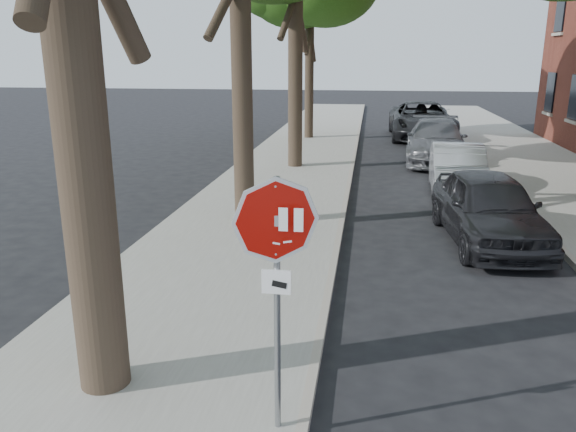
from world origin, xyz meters
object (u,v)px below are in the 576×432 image
object	(u,v)px
stop_sign	(276,258)
car_d	(422,120)
car_b	(457,169)
car_c	(436,141)
car_a	(489,208)

from	to	relation	value
stop_sign	car_d	world-z (taller)	stop_sign
car_b	car_c	bearing A→B (deg)	94.22
car_c	car_a	bearing A→B (deg)	-85.21
car_c	car_b	bearing A→B (deg)	-84.75
car_a	stop_sign	bearing A→B (deg)	-121.18
stop_sign	car_b	xyz separation A→B (m)	(3.30, 11.31, -1.28)
car_a	car_d	distance (m)	15.33
car_d	stop_sign	bearing A→B (deg)	-98.61
car_b	car_d	world-z (taller)	car_d
stop_sign	car_c	world-z (taller)	stop_sign
car_a	car_b	bearing A→B (deg)	84.61
car_a	car_d	size ratio (longest dim) A/B	0.70
car_d	car_c	bearing A→B (deg)	-90.08
car_a	car_d	world-z (taller)	car_d
stop_sign	car_b	bearing A→B (deg)	73.74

